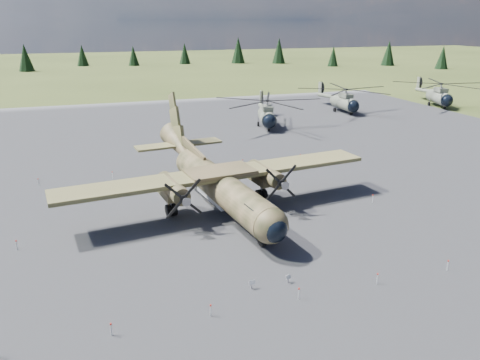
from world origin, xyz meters
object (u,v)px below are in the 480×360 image
object	(u,v)px
transport_plane	(215,178)
helicopter_far	(440,90)
helicopter_near	(267,108)
helicopter_mid	(344,95)

from	to	relation	value
transport_plane	helicopter_far	xyz separation A→B (m)	(59.93, 39.41, 0.62)
helicopter_far	helicopter_near	bearing A→B (deg)	-153.19
transport_plane	helicopter_far	size ratio (longest dim) A/B	1.24
helicopter_near	helicopter_mid	world-z (taller)	helicopter_near
helicopter_near	helicopter_far	bearing A→B (deg)	25.34
helicopter_mid	helicopter_far	distance (m)	22.53
helicopter_near	helicopter_mid	size ratio (longest dim) A/B	1.06
helicopter_near	helicopter_mid	bearing A→B (deg)	37.42
transport_plane	helicopter_mid	distance (m)	54.64
helicopter_mid	helicopter_near	bearing A→B (deg)	-155.64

